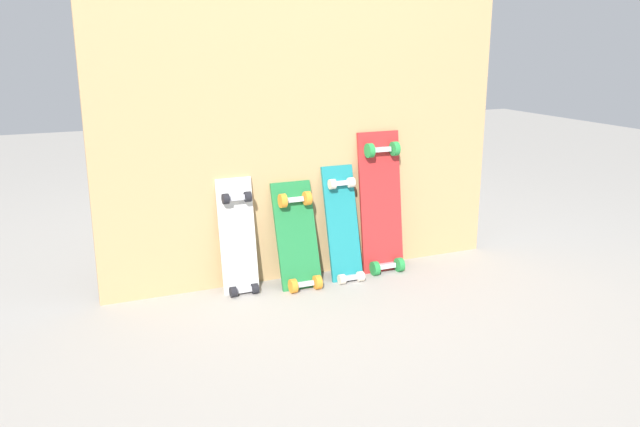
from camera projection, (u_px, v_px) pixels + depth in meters
ground_plane at (314, 277)px, 3.26m from camera, size 12.00×12.00×0.00m
plywood_wall_panel at (308, 124)px, 3.13m from camera, size 2.04×0.04×1.52m
skateboard_white at (238, 243)px, 3.04m from camera, size 0.17×0.16×0.61m
skateboard_green at (298, 242)px, 3.11m from camera, size 0.20×0.23×0.56m
skateboard_teal at (343, 231)px, 3.21m from camera, size 0.16×0.21×0.63m
skateboard_red at (382, 208)px, 3.30m from camera, size 0.23×0.18×0.77m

